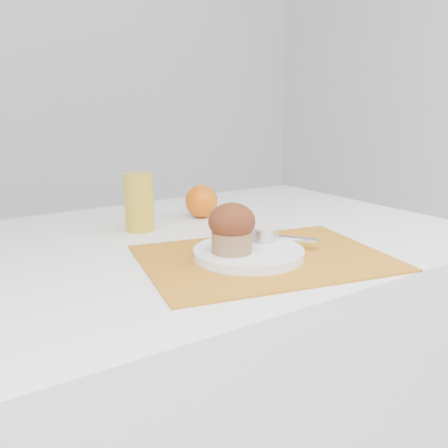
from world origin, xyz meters
TOP-DOWN VIEW (x-y plane):
  - table at (0.00, 0.05)m, footprint 1.20×0.80m
  - placemat at (0.04, -0.15)m, footprint 0.50×0.41m
  - plate at (0.01, -0.13)m, footprint 0.26×0.26m
  - ramekin at (0.07, -0.10)m, footprint 0.07×0.07m
  - cream at (0.07, -0.10)m, footprint 0.06×0.06m
  - raspberry_near at (0.04, -0.08)m, footprint 0.02×0.02m
  - raspberry_far at (0.06, -0.08)m, footprint 0.02×0.02m
  - butter_knife at (0.09, -0.09)m, footprint 0.13×0.18m
  - orange at (0.12, 0.20)m, footprint 0.08×0.08m
  - juice_glass at (-0.06, 0.17)m, footprint 0.08×0.08m
  - muffin at (-0.02, -0.13)m, footprint 0.08×0.08m

SIDE VIEW (x-z plane):
  - table at x=0.00m, z-range 0.00..0.75m
  - placemat at x=0.04m, z-range 0.75..0.75m
  - plate at x=0.01m, z-range 0.75..0.77m
  - butter_knife at x=0.09m, z-range 0.77..0.78m
  - raspberry_near at x=0.04m, z-range 0.77..0.79m
  - raspberry_far at x=0.06m, z-range 0.77..0.79m
  - ramekin at x=0.07m, z-range 0.77..0.79m
  - orange at x=0.12m, z-range 0.75..0.83m
  - cream at x=0.07m, z-range 0.79..0.80m
  - juice_glass at x=-0.06m, z-range 0.75..0.88m
  - muffin at x=-0.02m, z-range 0.77..0.86m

